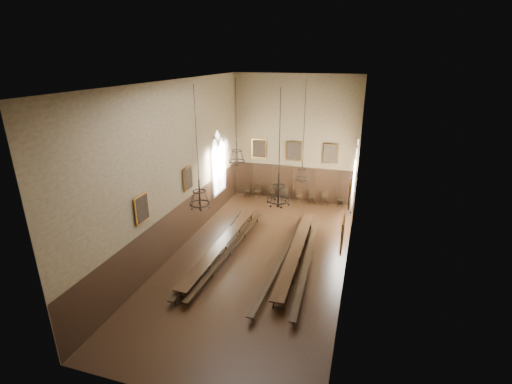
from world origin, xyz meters
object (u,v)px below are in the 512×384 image
at_px(chandelier_back_left, 237,156).
at_px(chair_1, 258,193).
at_px(bench_left_outer, 213,248).
at_px(table_left, 223,248).
at_px(table_right, 295,255).
at_px(chair_7, 340,202).
at_px(bench_right_inner, 282,259).
at_px(bench_left_inner, 230,251).
at_px(bench_right_outer, 307,262).
at_px(chair_5, 312,199).
at_px(chair_0, 247,193).
at_px(chair_2, 271,195).
at_px(chair_3, 284,197).
at_px(chandelier_front_left, 200,197).
at_px(chair_4, 299,198).
at_px(chandelier_front_right, 278,194).
at_px(chair_6, 325,201).
at_px(chandelier_back_right, 302,171).

bearing_deg(chandelier_back_left, chair_1, 94.48).
bearing_deg(bench_left_outer, table_left, 1.81).
relative_size(table_right, chair_7, 8.92).
bearing_deg(table_left, bench_right_inner, -1.12).
xyz_separation_m(bench_left_inner, bench_right_outer, (4.12, 0.13, 0.00)).
bearing_deg(chair_5, chair_0, 175.17).
relative_size(bench_left_outer, chair_7, 9.92).
bearing_deg(bench_left_outer, bench_right_inner, -0.70).
height_order(chair_0, chair_2, chair_2).
height_order(table_left, chair_3, chair_3).
distance_m(bench_right_inner, chair_0, 9.96).
bearing_deg(table_right, chandelier_front_left, -146.75).
distance_m(chair_4, chandelier_front_right, 12.30).
xyz_separation_m(bench_right_inner, chandelier_front_right, (0.33, -2.58, 4.55)).
height_order(chair_1, chandelier_front_left, chandelier_front_left).
relative_size(chair_2, chandelier_front_left, 0.19).
xyz_separation_m(chair_3, chair_4, (1.10, -0.00, -0.02)).
bearing_deg(chair_6, chandelier_front_left, -129.75).
xyz_separation_m(chair_4, chandelier_back_right, (1.14, -5.92, 3.93)).
xyz_separation_m(chair_1, chair_3, (2.07, -0.06, -0.02)).
bearing_deg(bench_left_inner, chair_2, 90.30).
bearing_deg(chair_4, chair_5, -5.63).
bearing_deg(chair_1, chair_4, 15.50).
relative_size(table_right, bench_left_outer, 0.90).
bearing_deg(chair_7, chandelier_front_right, -97.06).
height_order(bench_right_inner, chair_2, chair_2).
height_order(bench_right_outer, chair_7, chair_7).
xyz_separation_m(table_left, bench_right_outer, (4.58, 0.06, -0.08)).
xyz_separation_m(chair_0, chair_7, (6.97, 0.10, 0.04)).
bearing_deg(chair_6, chair_0, 162.99).
xyz_separation_m(bench_left_outer, chandelier_front_left, (0.46, -2.23, 3.83)).
xyz_separation_m(chandelier_back_left, chandelier_back_right, (3.87, -0.29, -0.47)).
relative_size(bench_left_inner, chair_0, 11.03).
xyz_separation_m(chair_0, chandelier_front_left, (1.39, -10.92, 3.85)).
bearing_deg(chair_5, chair_6, -6.78).
bearing_deg(chair_2, chandelier_front_left, -103.40).
relative_size(chair_6, chandelier_front_right, 0.21).
height_order(bench_left_outer, chair_0, chair_0).
xyz_separation_m(bench_right_outer, chair_2, (-4.17, 8.71, 0.03)).
xyz_separation_m(bench_left_inner, chandelier_front_right, (3.18, -2.58, 4.55)).
bearing_deg(table_right, bench_right_outer, -25.44).
distance_m(bench_left_outer, bench_right_outer, 5.13).
height_order(bench_right_outer, chair_3, chair_3).
distance_m(bench_left_outer, chair_2, 8.84).
distance_m(table_left, chandelier_front_right, 6.34).
bearing_deg(chandelier_back_left, chair_4, 64.18).
bearing_deg(table_right, chair_7, 79.31).
distance_m(bench_right_inner, chandelier_front_right, 5.24).
distance_m(chair_7, chandelier_front_right, 12.43).
bearing_deg(chair_5, bench_right_inner, -96.57).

